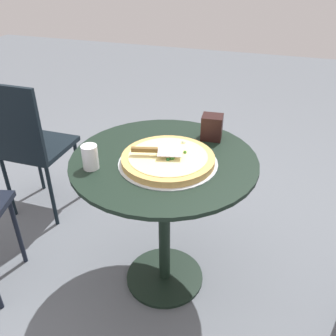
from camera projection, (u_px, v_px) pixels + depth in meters
ground_plane at (165, 277)px, 1.94m from camera, size 10.00×10.00×0.00m
patio_table at (164, 192)px, 1.65m from camera, size 0.81×0.81×0.74m
pizza_on_tray at (168, 159)px, 1.51m from camera, size 0.42×0.42×0.05m
pizza_server at (156, 151)px, 1.49m from camera, size 0.22×0.10×0.02m
drinking_cup at (90, 157)px, 1.46m from camera, size 0.07×0.07×0.10m
napkin_dispenser at (212, 127)px, 1.69m from camera, size 0.10×0.09×0.12m
patio_chair_corner at (28, 141)px, 2.16m from camera, size 0.38×0.38×0.90m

